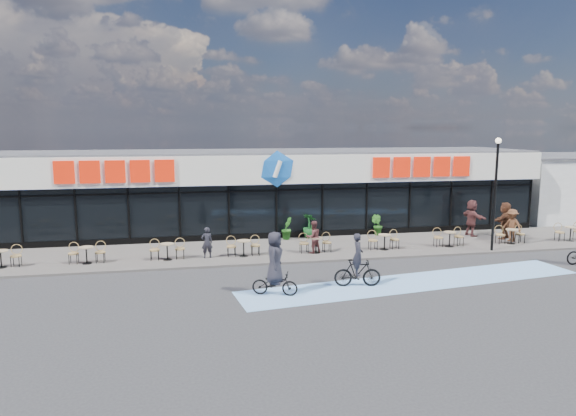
{
  "coord_description": "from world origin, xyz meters",
  "views": [
    {
      "loc": [
        -4.49,
        -19.36,
        5.9
      ],
      "look_at": [
        -0.05,
        3.5,
        2.25
      ],
      "focal_mm": 32.0,
      "sensor_mm": 36.0,
      "label": 1
    }
  ],
  "objects_px": {
    "pedestrian_a": "(512,225)",
    "lamp_post": "(496,185)",
    "potted_plant_left": "(287,228)",
    "potted_plant_mid": "(310,226)",
    "pedestrian_b": "(472,218)",
    "patron_left": "(207,242)",
    "potted_plant_right": "(377,225)",
    "pedestrian_c": "(505,220)",
    "cyclist_a": "(358,268)",
    "bistro_set_0": "(2,257)",
    "patron_right": "(313,237)"
  },
  "relations": [
    {
      "from": "potted_plant_mid",
      "to": "pedestrian_b",
      "type": "distance_m",
      "value": 8.81
    },
    {
      "from": "bistro_set_0",
      "to": "cyclist_a",
      "type": "relative_size",
      "value": 0.76
    },
    {
      "from": "lamp_post",
      "to": "potted_plant_right",
      "type": "distance_m",
      "value": 6.6
    },
    {
      "from": "bistro_set_0",
      "to": "pedestrian_b",
      "type": "distance_m",
      "value": 22.91
    },
    {
      "from": "potted_plant_mid",
      "to": "pedestrian_a",
      "type": "height_order",
      "value": "pedestrian_a"
    },
    {
      "from": "potted_plant_left",
      "to": "pedestrian_c",
      "type": "xyz_separation_m",
      "value": [
        11.35,
        -2.02,
        0.39
      ]
    },
    {
      "from": "potted_plant_right",
      "to": "pedestrian_c",
      "type": "height_order",
      "value": "pedestrian_c"
    },
    {
      "from": "potted_plant_right",
      "to": "cyclist_a",
      "type": "bearing_deg",
      "value": -115.17
    },
    {
      "from": "lamp_post",
      "to": "potted_plant_right",
      "type": "xyz_separation_m",
      "value": [
        -4.13,
        4.43,
        -2.61
      ]
    },
    {
      "from": "patron_right",
      "to": "pedestrian_a",
      "type": "distance_m",
      "value": 10.64
    },
    {
      "from": "lamp_post",
      "to": "pedestrian_b",
      "type": "relative_size",
      "value": 2.72
    },
    {
      "from": "patron_left",
      "to": "potted_plant_left",
      "type": "bearing_deg",
      "value": -153.58
    },
    {
      "from": "potted_plant_mid",
      "to": "potted_plant_right",
      "type": "bearing_deg",
      "value": 0.03
    },
    {
      "from": "pedestrian_a",
      "to": "cyclist_a",
      "type": "xyz_separation_m",
      "value": [
        -10.14,
        -5.48,
        -0.22
      ]
    },
    {
      "from": "potted_plant_right",
      "to": "cyclist_a",
      "type": "distance_m",
      "value": 9.2
    },
    {
      "from": "patron_right",
      "to": "cyclist_a",
      "type": "height_order",
      "value": "cyclist_a"
    },
    {
      "from": "pedestrian_c",
      "to": "cyclist_a",
      "type": "relative_size",
      "value": 0.96
    },
    {
      "from": "potted_plant_left",
      "to": "cyclist_a",
      "type": "bearing_deg",
      "value": -82.12
    },
    {
      "from": "potted_plant_right",
      "to": "pedestrian_c",
      "type": "relative_size",
      "value": 0.57
    },
    {
      "from": "bistro_set_0",
      "to": "pedestrian_c",
      "type": "height_order",
      "value": "pedestrian_c"
    },
    {
      "from": "pedestrian_a",
      "to": "potted_plant_left",
      "type": "bearing_deg",
      "value": -123.22
    },
    {
      "from": "bistro_set_0",
      "to": "lamp_post",
      "type": "bearing_deg",
      "value": -3.12
    },
    {
      "from": "patron_right",
      "to": "pedestrian_c",
      "type": "bearing_deg",
      "value": 171.48
    },
    {
      "from": "potted_plant_left",
      "to": "pedestrian_a",
      "type": "bearing_deg",
      "value": -13.58
    },
    {
      "from": "bistro_set_0",
      "to": "pedestrian_b",
      "type": "xyz_separation_m",
      "value": [
        22.81,
        2.08,
        0.53
      ]
    },
    {
      "from": "potted_plant_right",
      "to": "potted_plant_mid",
      "type": "bearing_deg",
      "value": -179.97
    },
    {
      "from": "pedestrian_c",
      "to": "potted_plant_left",
      "type": "bearing_deg",
      "value": -46.01
    },
    {
      "from": "lamp_post",
      "to": "potted_plant_left",
      "type": "bearing_deg",
      "value": 154.86
    },
    {
      "from": "potted_plant_mid",
      "to": "potted_plant_right",
      "type": "xyz_separation_m",
      "value": [
        3.77,
        0.0,
        -0.1
      ]
    },
    {
      "from": "potted_plant_left",
      "to": "potted_plant_mid",
      "type": "relative_size",
      "value": 0.89
    },
    {
      "from": "pedestrian_a",
      "to": "cyclist_a",
      "type": "distance_m",
      "value": 11.53
    },
    {
      "from": "lamp_post",
      "to": "potted_plant_right",
      "type": "height_order",
      "value": "lamp_post"
    },
    {
      "from": "potted_plant_mid",
      "to": "potted_plant_left",
      "type": "bearing_deg",
      "value": -174.7
    },
    {
      "from": "pedestrian_a",
      "to": "lamp_post",
      "type": "bearing_deg",
      "value": -72.62
    },
    {
      "from": "patron_left",
      "to": "pedestrian_b",
      "type": "xyz_separation_m",
      "value": [
        14.27,
        2.13,
        0.28
      ]
    },
    {
      "from": "potted_plant_left",
      "to": "patron_right",
      "type": "xyz_separation_m",
      "value": [
        0.65,
        -3.21,
        0.18
      ]
    },
    {
      "from": "patron_left",
      "to": "pedestrian_b",
      "type": "bearing_deg",
      "value": 178.33
    },
    {
      "from": "lamp_post",
      "to": "bistro_set_0",
      "type": "distance_m",
      "value": 22.18
    },
    {
      "from": "pedestrian_b",
      "to": "patron_left",
      "type": "bearing_deg",
      "value": 92.84
    },
    {
      "from": "potted_plant_left",
      "to": "potted_plant_right",
      "type": "relative_size",
      "value": 1.05
    },
    {
      "from": "potted_plant_right",
      "to": "patron_right",
      "type": "distance_m",
      "value": 5.52
    },
    {
      "from": "potted_plant_left",
      "to": "potted_plant_right",
      "type": "height_order",
      "value": "potted_plant_left"
    },
    {
      "from": "bistro_set_0",
      "to": "pedestrian_b",
      "type": "height_order",
      "value": "pedestrian_b"
    },
    {
      "from": "pedestrian_c",
      "to": "pedestrian_b",
      "type": "bearing_deg",
      "value": -72.4
    },
    {
      "from": "lamp_post",
      "to": "bistro_set_0",
      "type": "xyz_separation_m",
      "value": [
        -21.98,
        1.2,
        -2.71
      ]
    },
    {
      "from": "lamp_post",
      "to": "cyclist_a",
      "type": "bearing_deg",
      "value": -154.15
    },
    {
      "from": "potted_plant_right",
      "to": "patron_left",
      "type": "bearing_deg",
      "value": -160.57
    },
    {
      "from": "potted_plant_mid",
      "to": "pedestrian_c",
      "type": "height_order",
      "value": "pedestrian_c"
    },
    {
      "from": "bistro_set_0",
      "to": "pedestrian_c",
      "type": "relative_size",
      "value": 0.79
    },
    {
      "from": "pedestrian_a",
      "to": "pedestrian_c",
      "type": "xyz_separation_m",
      "value": [
        0.07,
        0.71,
        0.13
      ]
    }
  ]
}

